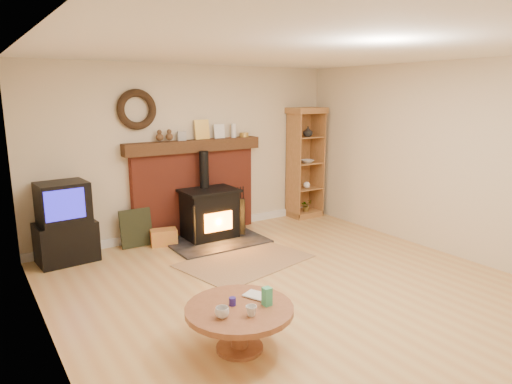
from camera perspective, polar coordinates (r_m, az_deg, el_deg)
ground at (r=5.22m, az=5.74°, el=-12.44°), size 5.50×5.50×0.00m
room_shell at (r=4.83m, az=5.29°, el=6.76°), size 5.02×5.52×2.61m
chimney_breast at (r=7.14m, az=-7.67°, el=1.06°), size 2.20×0.22×1.78m
wood_stove at (r=6.92m, az=-5.72°, el=-2.88°), size 1.40×1.00×1.33m
area_rug at (r=6.10m, az=-1.41°, el=-8.58°), size 1.81×1.42×0.01m
tv_unit at (r=6.44m, az=-22.78°, el=-3.72°), size 0.76×0.57×1.06m
curio_cabinet at (r=8.14m, az=6.08°, el=3.65°), size 0.62×0.45×1.93m
firelog_box at (r=6.82m, az=-11.46°, el=-5.55°), size 0.42×0.32×0.23m
leaning_painting at (r=6.80m, az=-14.75°, el=-4.38°), size 0.46×0.12×0.55m
fire_tools at (r=7.49m, az=-1.92°, el=-3.57°), size 0.16×0.16×0.70m
coffee_table at (r=4.02m, az=-2.06°, el=-15.10°), size 0.93×0.93×0.56m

